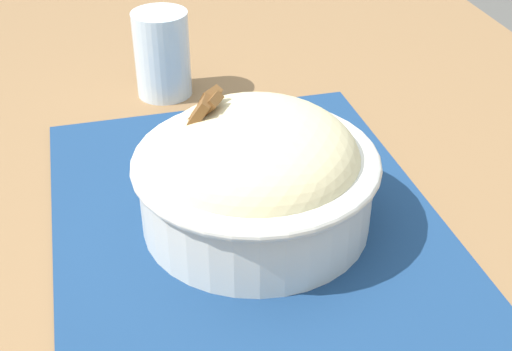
# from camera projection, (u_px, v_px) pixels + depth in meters

# --- Properties ---
(table) EXTENTS (1.33, 0.98, 0.73)m
(table) POSITION_uv_depth(u_px,v_px,m) (237.00, 258.00, 0.69)
(table) COLOR olive
(table) RESTS_ON ground_plane
(placemat) EXTENTS (0.44, 0.36, 0.00)m
(placemat) POSITION_uv_depth(u_px,v_px,m) (245.00, 215.00, 0.64)
(placemat) COLOR navy
(placemat) RESTS_ON table
(bowl) EXTENTS (0.26, 0.26, 0.12)m
(bowl) POSITION_uv_depth(u_px,v_px,m) (256.00, 173.00, 0.60)
(bowl) COLOR silver
(bowl) RESTS_ON placemat
(fork) EXTENTS (0.04, 0.13, 0.00)m
(fork) POSITION_uv_depth(u_px,v_px,m) (227.00, 172.00, 0.70)
(fork) COLOR silver
(fork) RESTS_ON placemat
(drinking_glass) EXTENTS (0.07, 0.07, 0.10)m
(drinking_glass) POSITION_uv_depth(u_px,v_px,m) (163.00, 59.00, 0.83)
(drinking_glass) COLOR silver
(drinking_glass) RESTS_ON table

